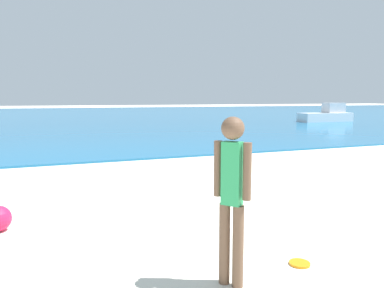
# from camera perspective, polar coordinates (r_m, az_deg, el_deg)

# --- Properties ---
(water) EXTENTS (160.00, 60.00, 0.06)m
(water) POSITION_cam_1_polar(r_m,az_deg,el_deg) (40.40, -17.45, 4.33)
(water) COLOR #1E6B9E
(water) RESTS_ON ground
(person_standing) EXTENTS (0.26, 0.31, 1.62)m
(person_standing) POSITION_cam_1_polar(r_m,az_deg,el_deg) (3.47, 6.25, -7.36)
(person_standing) COLOR brown
(person_standing) RESTS_ON ground
(frisbee) EXTENTS (0.22, 0.22, 0.03)m
(frisbee) POSITION_cam_1_polar(r_m,az_deg,el_deg) (4.32, 16.44, -17.45)
(frisbee) COLOR orange
(frisbee) RESTS_ON ground
(boat_near) EXTENTS (4.13, 1.43, 1.39)m
(boat_near) POSITION_cam_1_polar(r_m,az_deg,el_deg) (29.06, 20.31, 4.24)
(boat_near) COLOR white
(boat_near) RESTS_ON water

